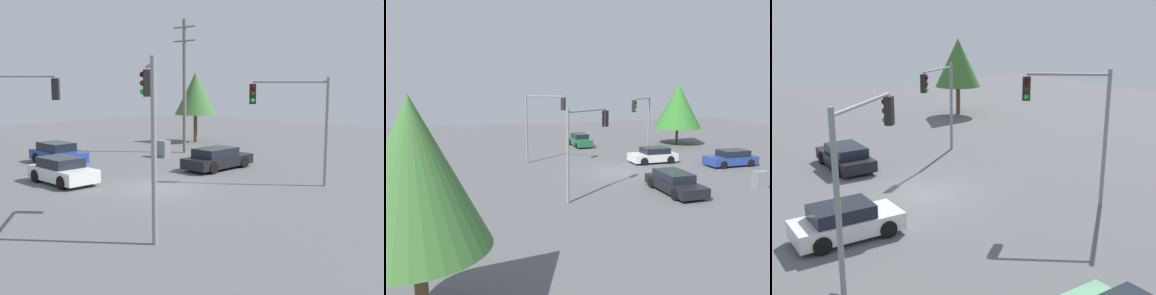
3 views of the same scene
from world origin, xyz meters
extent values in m
plane|color=#5B5B5E|center=(0.00, 0.00, 0.00)|extent=(80.00, 80.00, 0.00)
cube|color=black|center=(1.50, -6.35, 0.51)|extent=(1.92, 4.78, 0.62)
cube|color=black|center=(1.50, -6.11, 1.08)|extent=(1.69, 2.63, 0.53)
cylinder|color=black|center=(2.41, -7.83, 0.36)|extent=(0.22, 0.71, 0.71)
cylinder|color=black|center=(0.58, -7.83, 0.36)|extent=(0.22, 0.71, 0.71)
cylinder|color=black|center=(2.41, -4.86, 0.36)|extent=(0.22, 0.71, 0.71)
cylinder|color=black|center=(0.58, -4.86, 0.36)|extent=(0.22, 0.71, 0.71)
cube|color=silver|center=(4.71, 2.63, 0.53)|extent=(4.19, 1.88, 0.67)
cube|color=black|center=(4.92, 2.63, 1.12)|extent=(2.31, 1.66, 0.52)
cylinder|color=black|center=(3.41, 1.74, 0.35)|extent=(0.70, 0.22, 0.70)
cylinder|color=black|center=(3.41, 3.53, 0.35)|extent=(0.70, 0.22, 0.70)
cylinder|color=black|center=(6.01, 1.74, 0.35)|extent=(0.70, 0.22, 0.70)
cylinder|color=black|center=(6.01, 3.53, 0.35)|extent=(0.70, 0.22, 0.70)
cylinder|color=gray|center=(6.35, 6.66, 2.96)|extent=(0.18, 0.18, 5.91)
cylinder|color=gray|center=(4.81, 5.20, 5.66)|extent=(3.17, 3.01, 0.12)
cube|color=black|center=(3.27, 3.74, 5.04)|extent=(0.44, 0.44, 1.05)
sphere|color=#360503|center=(3.38, 3.62, 5.37)|extent=(0.22, 0.22, 0.22)
sphere|color=#392605|center=(3.38, 3.62, 5.04)|extent=(0.22, 0.22, 0.22)
sphere|color=green|center=(3.38, 3.62, 4.70)|extent=(0.22, 0.22, 0.22)
cylinder|color=gray|center=(-5.78, -6.41, 2.82)|extent=(0.18, 0.18, 5.64)
cylinder|color=gray|center=(-4.20, -5.34, 5.39)|extent=(3.23, 2.23, 0.12)
cube|color=black|center=(-2.62, -4.28, 4.76)|extent=(0.44, 0.42, 1.05)
sphere|color=#360503|center=(-2.71, -4.13, 5.10)|extent=(0.22, 0.22, 0.22)
sphere|color=#392605|center=(-2.71, -4.13, 4.76)|extent=(0.22, 0.22, 0.22)
sphere|color=green|center=(-2.71, -4.13, 4.43)|extent=(0.22, 0.22, 0.22)
cylinder|color=gray|center=(-6.13, 5.82, 3.11)|extent=(0.18, 0.18, 6.21)
cylinder|color=gray|center=(-4.73, 4.74, 5.96)|extent=(2.87, 2.26, 0.12)
cube|color=black|center=(-3.33, 3.65, 5.34)|extent=(0.44, 0.43, 1.05)
sphere|color=#360503|center=(-3.23, 3.79, 5.67)|extent=(0.22, 0.22, 0.22)
sphere|color=#392605|center=(-3.23, 3.79, 5.34)|extent=(0.22, 0.22, 0.22)
sphere|color=green|center=(-3.23, 3.79, 5.00)|extent=(0.22, 0.22, 0.22)
cylinder|color=brown|center=(-12.85, -16.50, 1.26)|extent=(0.37, 0.37, 2.52)
cone|color=#3D7033|center=(-12.85, -16.50, 4.62)|extent=(4.03, 4.03, 4.19)
camera|label=1|loc=(-17.71, 16.18, 5.39)|focal=45.00mm
camera|label=2|loc=(-11.53, -26.99, 6.93)|focal=35.00mm
camera|label=3|loc=(10.53, 19.54, 8.21)|focal=45.00mm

